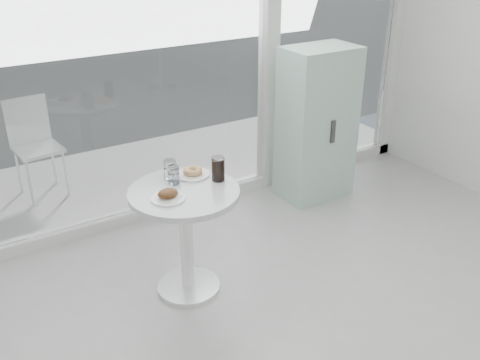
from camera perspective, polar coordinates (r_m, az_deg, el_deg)
storefront at (r=4.36m, az=-6.20°, el=17.65°), size 5.00×0.14×3.00m
main_table at (r=3.55m, az=-5.85°, el=-4.26°), size 0.72×0.72×0.77m
patio_deck at (r=5.52m, az=-9.71°, el=0.87°), size 5.60×1.60×0.05m
mint_cabinet at (r=4.85m, az=8.17°, el=5.91°), size 0.64×0.45×1.38m
patio_chair at (r=5.15m, az=-21.11°, el=3.95°), size 0.42×0.42×0.88m
plate_fritter at (r=3.34m, az=-7.65°, el=-1.62°), size 0.22×0.22×0.07m
plate_donut at (r=3.63m, az=-5.07°, el=0.80°), size 0.23×0.23×0.05m
water_tumbler_a at (r=3.52m, az=-7.10°, el=0.44°), size 0.08×0.08×0.12m
water_tumbler_b at (r=3.59m, az=-7.49°, el=1.03°), size 0.08×0.08×0.13m
cola_glass at (r=3.53m, az=-2.35°, el=1.17°), size 0.09×0.09×0.17m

